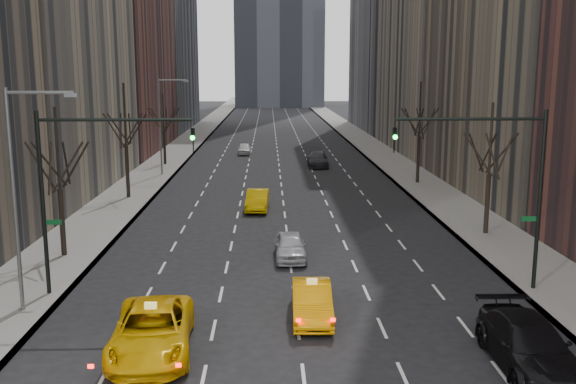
{
  "coord_description": "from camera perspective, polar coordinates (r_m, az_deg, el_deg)",
  "views": [
    {
      "loc": [
        -1.1,
        -15.23,
        9.76
      ],
      "look_at": [
        -0.08,
        17.91,
        3.5
      ],
      "focal_mm": 40.0,
      "sensor_mm": 36.0,
      "label": 1
    }
  ],
  "objects": [
    {
      "name": "far_suv_grey",
      "position": [
        66.82,
        2.66,
        2.92
      ],
      "size": [
        2.19,
        5.2,
        1.5
      ],
      "primitive_type": "imported",
      "rotation": [
        0.0,
        0.0,
        -0.02
      ],
      "color": "#2B2B30",
      "rests_on": "ground"
    },
    {
      "name": "traffic_mast_right",
      "position": [
        29.39,
        18.59,
        1.77
      ],
      "size": [
        6.69,
        0.39,
        8.0
      ],
      "color": "black",
      "rests_on": "ground"
    },
    {
      "name": "tree_lw_c",
      "position": [
        50.75,
        -14.18,
        3.89
      ],
      "size": [
        3.36,
        3.5,
        8.74
      ],
      "color": "black",
      "rests_on": "ground"
    },
    {
      "name": "tree_lw_d",
      "position": [
        68.39,
        -10.97,
        5.29
      ],
      "size": [
        3.36,
        3.5,
        7.36
      ],
      "color": "black",
      "rests_on": "ground"
    },
    {
      "name": "tree_rw_b",
      "position": [
        39.93,
        17.42,
        1.49
      ],
      "size": [
        3.36,
        3.5,
        7.82
      ],
      "color": "black",
      "rests_on": "ground"
    },
    {
      "name": "streetlight_far",
      "position": [
        61.16,
        -10.99,
        6.61
      ],
      "size": [
        2.83,
        0.22,
        9.0
      ],
      "color": "slate",
      "rests_on": "ground"
    },
    {
      "name": "parked_suv_black",
      "position": [
        23.26,
        20.61,
        -12.6
      ],
      "size": [
        2.43,
        5.75,
        1.66
      ],
      "primitive_type": "imported",
      "rotation": [
        0.0,
        0.0,
        -0.02
      ],
      "color": "black",
      "rests_on": "ground"
    },
    {
      "name": "sidewalk_left",
      "position": [
        86.5,
        -9.17,
        4.12
      ],
      "size": [
        4.5,
        320.0,
        0.15
      ],
      "primitive_type": "cube",
      "color": "slate",
      "rests_on": "ground"
    },
    {
      "name": "tree_rw_c",
      "position": [
        57.05,
        11.57,
        4.71
      ],
      "size": [
        3.36,
        3.5,
        8.74
      ],
      "color": "black",
      "rests_on": "ground"
    },
    {
      "name": "tree_lw_b",
      "position": [
        35.49,
        -19.61,
        0.26
      ],
      "size": [
        3.36,
        3.5,
        7.82
      ],
      "color": "black",
      "rests_on": "ground"
    },
    {
      "name": "silver_sedan_ahead",
      "position": [
        33.93,
        0.19,
        -4.82
      ],
      "size": [
        1.67,
        4.04,
        1.37
      ],
      "primitive_type": "imported",
      "rotation": [
        0.0,
        0.0,
        0.01
      ],
      "color": "#ABAEB4",
      "rests_on": "ground"
    },
    {
      "name": "far_car_white",
      "position": [
        76.76,
        -3.89,
        3.85
      ],
      "size": [
        1.63,
        3.9,
        1.32
      ],
      "primitive_type": "imported",
      "rotation": [
        0.0,
        0.0,
        0.02
      ],
      "color": "silver",
      "rests_on": "ground"
    },
    {
      "name": "taxi_sedan",
      "position": [
        25.96,
        2.13,
        -9.68
      ],
      "size": [
        1.63,
        4.43,
        1.45
      ],
      "primitive_type": "imported",
      "rotation": [
        0.0,
        0.0,
        -0.02
      ],
      "color": "#FF9F05",
      "rests_on": "ground"
    },
    {
      "name": "taxi_suv",
      "position": [
        23.44,
        -11.99,
        -11.97
      ],
      "size": [
        3.13,
        6.07,
        1.64
      ],
      "primitive_type": "imported",
      "rotation": [
        0.0,
        0.0,
        0.07
      ],
      "color": "#EDB204",
      "rests_on": "ground"
    },
    {
      "name": "far_taxi",
      "position": [
        45.77,
        -2.73,
        -0.72
      ],
      "size": [
        1.71,
        4.41,
        1.43
      ],
      "primitive_type": "imported",
      "rotation": [
        0.0,
        0.0,
        -0.05
      ],
      "color": "#F2BC05",
      "rests_on": "ground"
    },
    {
      "name": "streetlight_near",
      "position": [
        27.36,
        -22.59,
        1.16
      ],
      "size": [
        2.83,
        0.22,
        9.0
      ],
      "color": "slate",
      "rests_on": "ground"
    },
    {
      "name": "traffic_mast_left",
      "position": [
        28.7,
        -17.94,
        1.61
      ],
      "size": [
        6.69,
        0.39,
        8.0
      ],
      "color": "black",
      "rests_on": "ground"
    },
    {
      "name": "sidewalk_right",
      "position": [
        86.81,
        7.12,
        4.2
      ],
      "size": [
        4.5,
        320.0,
        0.15
      ],
      "primitive_type": "cube",
      "color": "slate",
      "rests_on": "ground"
    }
  ]
}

